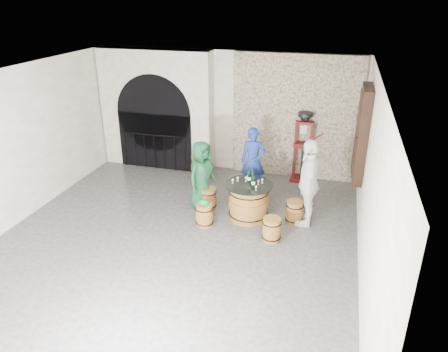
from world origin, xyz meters
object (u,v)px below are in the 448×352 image
(barrel_stool_far, at_px, (252,188))
(corking_press, at_px, (303,142))
(barrel_table, at_px, (248,201))
(person_white, at_px, (309,183))
(wine_bottle_left, at_px, (249,177))
(side_barrel, at_px, (200,167))
(barrel_stool_near_left, at_px, (204,215))
(barrel_stool_right, at_px, (295,212))
(wine_bottle_right, at_px, (249,175))
(barrel_stool_near_right, at_px, (272,229))
(barrel_stool_left, at_px, (208,198))
(person_green, at_px, (202,175))
(wine_bottle_center, at_px, (253,181))
(person_blue, at_px, (253,161))

(barrel_stool_far, relative_size, corking_press, 0.27)
(barrel_table, distance_m, person_white, 1.35)
(wine_bottle_left, xyz_separation_m, side_barrel, (-1.67, 1.68, -0.61))
(barrel_stool_near_left, bearing_deg, barrel_stool_right, 19.45)
(barrel_table, distance_m, wine_bottle_right, 0.57)
(barrel_table, height_order, wine_bottle_left, wine_bottle_left)
(barrel_stool_near_right, bearing_deg, barrel_stool_left, 149.33)
(barrel_stool_near_left, bearing_deg, barrel_stool_far, 66.03)
(barrel_stool_left, xyz_separation_m, person_green, (-0.16, 0.03, 0.55))
(barrel_stool_near_right, distance_m, barrel_stool_near_left, 1.48)
(wine_bottle_left, distance_m, wine_bottle_center, 0.24)
(barrel_stool_far, distance_m, side_barrel, 1.74)
(barrel_table, relative_size, wine_bottle_center, 3.22)
(barrel_stool_far, bearing_deg, barrel_stool_left, -136.74)
(wine_bottle_left, bearing_deg, person_white, 0.92)
(barrel_stool_left, distance_m, barrel_stool_near_left, 0.77)
(barrel_stool_near_left, height_order, person_blue, person_blue)
(person_blue, bearing_deg, wine_bottle_center, -86.96)
(barrel_stool_near_right, relative_size, corking_press, 0.27)
(barrel_table, bearing_deg, person_white, 4.82)
(barrel_stool_near_left, bearing_deg, person_green, 111.29)
(barrel_stool_left, distance_m, wine_bottle_right, 1.16)
(wine_bottle_left, xyz_separation_m, wine_bottle_right, (-0.03, 0.10, 0.00))
(person_green, xyz_separation_m, wine_bottle_center, (1.25, -0.34, 0.15))
(person_white, distance_m, wine_bottle_left, 1.25)
(barrel_stool_left, xyz_separation_m, barrel_stool_right, (1.96, -0.11, 0.00))
(barrel_stool_near_left, relative_size, corking_press, 0.27)
(barrel_stool_near_right, height_order, person_green, person_green)
(barrel_stool_far, relative_size, person_green, 0.31)
(wine_bottle_center, bearing_deg, person_green, 164.68)
(wine_bottle_center, height_order, side_barrel, wine_bottle_center)
(person_blue, distance_m, person_white, 1.83)
(barrel_table, height_order, person_green, person_green)
(person_white, height_order, wine_bottle_right, person_white)
(person_white, relative_size, side_barrel, 2.92)
(barrel_stool_left, relative_size, wine_bottle_right, 1.52)
(barrel_stool_far, xyz_separation_m, barrel_stool_near_left, (-0.69, -1.54, 0.00))
(barrel_stool_near_right, distance_m, wine_bottle_right, 1.35)
(barrel_stool_far, bearing_deg, person_blue, 97.98)
(barrel_table, xyz_separation_m, side_barrel, (-1.69, 1.76, -0.08))
(barrel_table, bearing_deg, barrel_stool_left, 168.54)
(barrel_stool_left, distance_m, wine_bottle_left, 1.19)
(wine_bottle_left, height_order, side_barrel, wine_bottle_left)
(barrel_stool_right, bearing_deg, wine_bottle_left, 180.00)
(person_blue, bearing_deg, barrel_stool_left, -135.47)
(barrel_stool_near_left, height_order, wine_bottle_right, wine_bottle_right)
(barrel_stool_left, xyz_separation_m, barrel_stool_far, (0.84, 0.79, 0.00))
(barrel_stool_far, bearing_deg, barrel_stool_near_left, -113.97)
(barrel_stool_near_left, bearing_deg, person_blue, 70.59)
(wine_bottle_center, bearing_deg, barrel_stool_left, 164.14)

